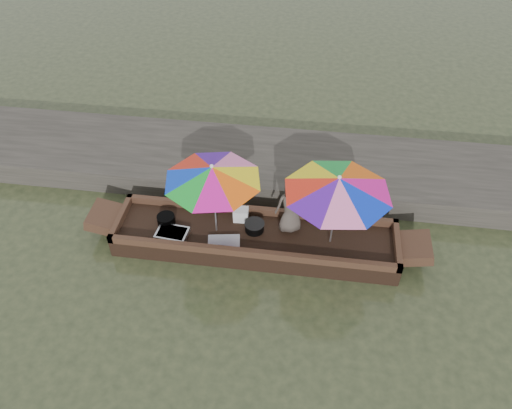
# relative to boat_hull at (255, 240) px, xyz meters

# --- Properties ---
(water) EXTENTS (80.00, 80.00, 0.00)m
(water) POSITION_rel_boat_hull_xyz_m (0.00, 0.00, -0.17)
(water) COLOR #2B331E
(water) RESTS_ON ground
(dock) EXTENTS (22.00, 2.20, 0.50)m
(dock) POSITION_rel_boat_hull_xyz_m (0.00, 2.20, 0.08)
(dock) COLOR #2D2B26
(dock) RESTS_ON ground
(boat_hull) EXTENTS (5.25, 1.20, 0.35)m
(boat_hull) POSITION_rel_boat_hull_xyz_m (0.00, 0.00, 0.00)
(boat_hull) COLOR black
(boat_hull) RESTS_ON water
(cooking_pot) EXTENTS (0.34, 0.34, 0.18)m
(cooking_pot) POSITION_rel_boat_hull_xyz_m (-1.71, 0.05, 0.26)
(cooking_pot) COLOR black
(cooking_pot) RESTS_ON boat_hull
(tray_crayfish) EXTENTS (0.61, 0.45, 0.09)m
(tray_crayfish) POSITION_rel_boat_hull_xyz_m (-1.52, -0.25, 0.22)
(tray_crayfish) COLOR silver
(tray_crayfish) RESTS_ON boat_hull
(tray_scallop) EXTENTS (0.63, 0.49, 0.06)m
(tray_scallop) POSITION_rel_boat_hull_xyz_m (-0.53, -0.35, 0.21)
(tray_scallop) COLOR silver
(tray_scallop) RESTS_ON boat_hull
(charcoal_grill) EXTENTS (0.35, 0.35, 0.17)m
(charcoal_grill) POSITION_rel_boat_hull_xyz_m (-0.03, 0.09, 0.26)
(charcoal_grill) COLOR black
(charcoal_grill) RESTS_ON boat_hull
(supply_bag) EXTENTS (0.29, 0.23, 0.26)m
(supply_bag) POSITION_rel_boat_hull_xyz_m (-0.32, 0.34, 0.30)
(supply_bag) COLOR silver
(supply_bag) RESTS_ON boat_hull
(vendor) EXTENTS (0.64, 0.51, 1.14)m
(vendor) POSITION_rel_boat_hull_xyz_m (0.61, 0.23, 0.75)
(vendor) COLOR #4D433C
(vendor) RESTS_ON boat_hull
(umbrella_bow) EXTENTS (2.02, 2.02, 1.55)m
(umbrella_bow) POSITION_rel_boat_hull_xyz_m (-0.73, 0.00, 0.95)
(umbrella_bow) COLOR yellow
(umbrella_bow) RESTS_ON boat_hull
(umbrella_stern) EXTENTS (2.29, 2.29, 1.55)m
(umbrella_stern) POSITION_rel_boat_hull_xyz_m (1.38, 0.00, 0.95)
(umbrella_stern) COLOR #E51491
(umbrella_stern) RESTS_ON boat_hull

